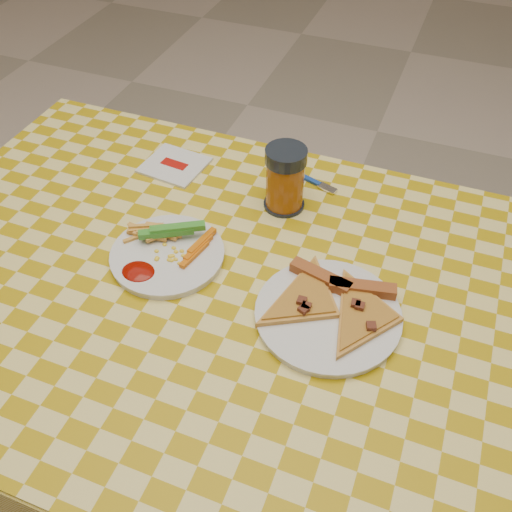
% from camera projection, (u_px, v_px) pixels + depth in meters
% --- Properties ---
extents(ground, '(8.00, 8.00, 0.00)m').
position_uv_depth(ground, '(233.00, 470.00, 1.55)').
color(ground, beige).
rests_on(ground, ground).
extents(table, '(1.28, 0.88, 0.76)m').
position_uv_depth(table, '(223.00, 311.00, 1.06)').
color(table, white).
rests_on(table, ground).
extents(plate_left, '(0.25, 0.25, 0.01)m').
position_uv_depth(plate_left, '(168.00, 256.00, 1.05)').
color(plate_left, silver).
rests_on(plate_left, table).
extents(plate_right, '(0.25, 0.25, 0.01)m').
position_uv_depth(plate_right, '(328.00, 315.00, 0.95)').
color(plate_right, silver).
rests_on(plate_right, table).
extents(fries_veggies, '(0.18, 0.17, 0.04)m').
position_uv_depth(fries_veggies, '(166.00, 243.00, 1.05)').
color(fries_veggies, gold).
rests_on(fries_veggies, plate_left).
extents(pizza_slices, '(0.28, 0.25, 0.02)m').
position_uv_depth(pizza_slices, '(333.00, 303.00, 0.95)').
color(pizza_slices, '#D58A41').
rests_on(pizza_slices, plate_right).
extents(drink_glass, '(0.08, 0.08, 0.13)m').
position_uv_depth(drink_glass, '(285.00, 179.00, 1.11)').
color(drink_glass, black).
rests_on(drink_glass, table).
extents(napkin, '(0.14, 0.13, 0.01)m').
position_uv_depth(napkin, '(174.00, 165.00, 1.25)').
color(napkin, silver).
rests_on(napkin, table).
extents(fork, '(0.13, 0.06, 0.01)m').
position_uv_depth(fork, '(311.00, 180.00, 1.21)').
color(fork, '#163C99').
rests_on(fork, table).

